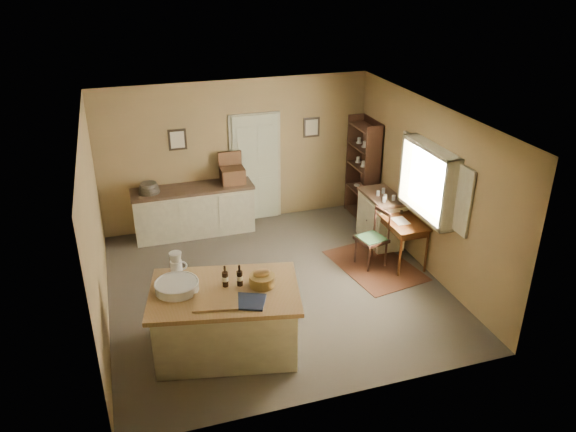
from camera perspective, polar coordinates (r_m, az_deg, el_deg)
name	(u,v)px	position (r m, az deg, el deg)	size (l,w,h in m)	color
ground	(276,286)	(8.79, -1.28, -7.14)	(5.00, 5.00, 0.00)	brown
wall_back	(236,153)	(10.40, -5.26, 6.35)	(5.00, 0.10, 2.70)	olive
wall_front	(340,300)	(6.08, 5.32, -8.52)	(5.00, 0.10, 2.70)	olive
wall_left	(95,231)	(7.90, -19.06, -1.45)	(0.10, 5.00, 2.70)	olive
wall_right	(427,188)	(9.10, 13.94, 2.83)	(0.10, 5.00, 2.70)	olive
ceiling	(274,117)	(7.68, -1.47, 10.07)	(5.00, 5.00, 0.00)	silver
door	(256,167)	(10.55, -3.30, 4.99)	(0.97, 0.06, 2.11)	beige
framed_prints	(247,133)	(10.31, -4.22, 8.38)	(2.82, 0.02, 0.38)	black
window	(431,181)	(8.83, 14.29, 3.49)	(0.25, 1.99, 1.12)	beige
work_island	(225,318)	(7.32, -6.40, -10.27)	(2.06, 1.56, 1.20)	beige
sideboard	(194,209)	(10.31, -9.50, 0.72)	(2.17, 0.61, 1.18)	beige
rug	(375,265)	(9.44, 8.81, -4.97)	(1.10, 1.60, 0.01)	#532B18
writing_desk	(403,226)	(9.32, 11.57, -0.98)	(0.55, 0.90, 0.82)	#381B0B
desk_chair	(371,239)	(9.24, 8.47, -2.37)	(0.44, 0.44, 0.93)	black
right_cabinet	(381,218)	(10.02, 9.42, -0.20)	(0.53, 0.96, 0.99)	beige
shelving_unit	(365,170)	(10.76, 7.82, 4.70)	(0.33, 0.87, 1.93)	black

